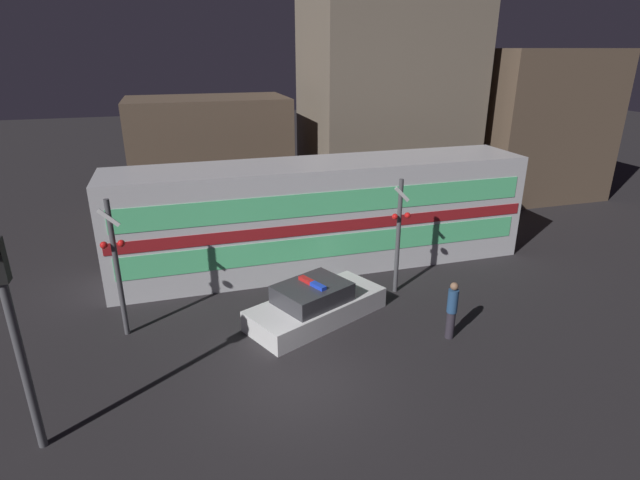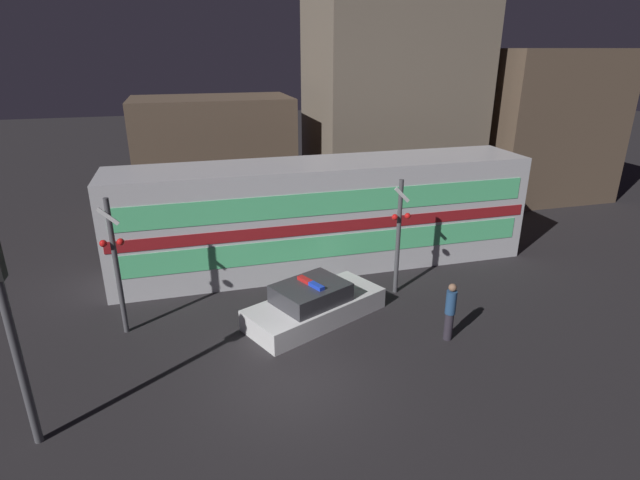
{
  "view_description": "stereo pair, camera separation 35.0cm",
  "coord_description": "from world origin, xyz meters",
  "px_view_note": "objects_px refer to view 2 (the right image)",
  "views": [
    {
      "loc": [
        -2.56,
        -10.76,
        8.29
      ],
      "look_at": [
        2.18,
        5.11,
        1.9
      ],
      "focal_mm": 28.0,
      "sensor_mm": 36.0,
      "label": 1
    },
    {
      "loc": [
        -2.23,
        -10.86,
        8.29
      ],
      "look_at": [
        2.18,
        5.11,
        1.9
      ],
      "focal_mm": 28.0,
      "sensor_mm": 36.0,
      "label": 2
    }
  ],
  "objects_px": {
    "crossing_signal_near": "(399,234)",
    "traffic_light_corner": "(9,325)",
    "train": "(324,215)",
    "pedestrian": "(450,311)",
    "police_car": "(314,305)"
  },
  "relations": [
    {
      "from": "pedestrian",
      "to": "crossing_signal_near",
      "type": "relative_size",
      "value": 0.44
    },
    {
      "from": "train",
      "to": "traffic_light_corner",
      "type": "distance_m",
      "value": 11.9
    },
    {
      "from": "police_car",
      "to": "train",
      "type": "bearing_deg",
      "value": 45.45
    },
    {
      "from": "traffic_light_corner",
      "to": "train",
      "type": "bearing_deg",
      "value": 41.41
    },
    {
      "from": "pedestrian",
      "to": "traffic_light_corner",
      "type": "bearing_deg",
      "value": -172.87
    },
    {
      "from": "traffic_light_corner",
      "to": "police_car",
      "type": "bearing_deg",
      "value": 26.19
    },
    {
      "from": "police_car",
      "to": "traffic_light_corner",
      "type": "distance_m",
      "value": 8.6
    },
    {
      "from": "train",
      "to": "traffic_light_corner",
      "type": "bearing_deg",
      "value": -138.59
    },
    {
      "from": "train",
      "to": "pedestrian",
      "type": "bearing_deg",
      "value": -72.1
    },
    {
      "from": "police_car",
      "to": "crossing_signal_near",
      "type": "xyz_separation_m",
      "value": [
        3.33,
        1.05,
        1.74
      ]
    },
    {
      "from": "police_car",
      "to": "crossing_signal_near",
      "type": "relative_size",
      "value": 1.19
    },
    {
      "from": "traffic_light_corner",
      "to": "pedestrian",
      "type": "bearing_deg",
      "value": 7.13
    },
    {
      "from": "crossing_signal_near",
      "to": "traffic_light_corner",
      "type": "relative_size",
      "value": 0.85
    },
    {
      "from": "pedestrian",
      "to": "crossing_signal_near",
      "type": "xyz_separation_m",
      "value": [
        -0.28,
        3.31,
        1.3
      ]
    },
    {
      "from": "crossing_signal_near",
      "to": "traffic_light_corner",
      "type": "height_order",
      "value": "traffic_light_corner"
    }
  ]
}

